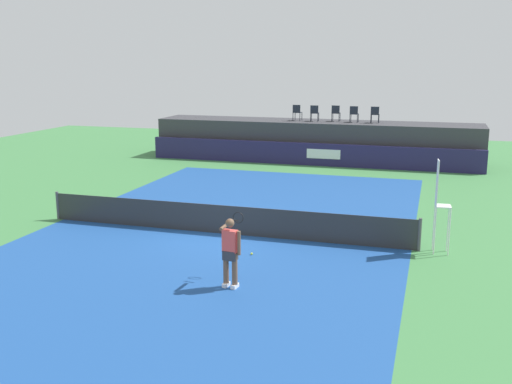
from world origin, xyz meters
name	(u,v)px	position (x,y,z in m)	size (l,w,h in m)	color
ground_plane	(250,212)	(0.00, 3.00, 0.00)	(48.00, 48.00, 0.00)	#3D7A42
court_inner	(222,233)	(0.00, 0.00, 0.00)	(12.00, 22.00, 0.00)	#1C478C
sponsor_wall	(309,154)	(0.00, 13.50, 0.60)	(18.00, 0.22, 1.20)	#231E4C
spectator_platform	(315,141)	(0.00, 15.30, 1.10)	(18.00, 2.80, 2.20)	#38383D
spectator_chair_far_left	(297,112)	(-1.06, 15.24, 2.69)	(0.47, 0.47, 0.89)	#1E232D
spectator_chair_left	(315,112)	(-0.05, 15.13, 2.69)	(0.47, 0.47, 0.89)	#1E232D
spectator_chair_center	(336,112)	(1.09, 15.43, 2.69)	(0.45, 0.45, 0.89)	#1E232D
spectator_chair_right	(354,113)	(2.13, 15.18, 2.69)	(0.44, 0.44, 0.89)	#1E232D
spectator_chair_far_right	(375,114)	(3.25, 15.22, 2.69)	(0.45, 0.45, 0.89)	#1E232D
umpire_chair	(440,200)	(6.70, -0.01, 1.59)	(0.48, 0.48, 2.76)	white
tennis_net	(222,219)	(0.00, 0.00, 0.47)	(12.40, 0.02, 0.95)	#2D2D2D
net_post_near	(58,205)	(-6.20, 0.00, 0.50)	(0.10, 0.10, 1.00)	#4C4C51
net_post_far	(420,235)	(6.20, 0.00, 0.50)	(0.10, 0.10, 1.00)	#4C4C51
tennis_player	(231,250)	(1.81, -4.33, 0.96)	(0.59, 1.18, 1.77)	white
tennis_ball	(252,254)	(1.56, -1.81, 0.04)	(0.07, 0.07, 0.07)	#D8EA33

